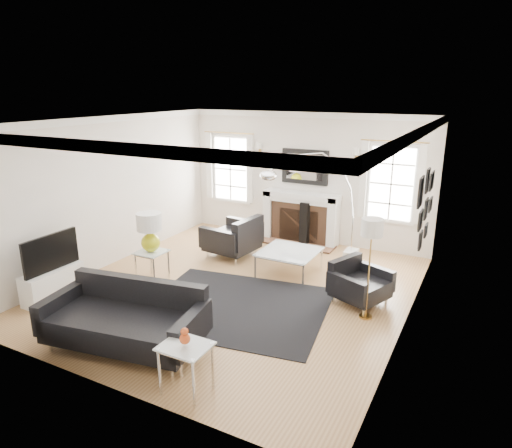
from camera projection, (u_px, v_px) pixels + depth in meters
The scene contains 25 objects.
floor at pixel (238, 288), 7.78m from camera, with size 6.00×6.00×0.00m, color #9E6D42.
back_wall at pixel (305, 178), 9.92m from camera, with size 5.50×0.04×2.80m, color silver.
front_wall at pixel (95, 273), 4.83m from camera, with size 5.50×0.04×2.80m, color silver.
left_wall at pixel (110, 192), 8.59m from camera, with size 0.04×6.00×2.80m, color silver.
right_wall at pixel (413, 233), 6.15m from camera, with size 0.04×6.00×2.80m, color silver.
ceiling at pixel (235, 121), 6.97m from camera, with size 5.50×6.00×0.02m, color white.
crown_molding at pixel (235, 125), 6.99m from camera, with size 5.50×6.00×0.12m, color white.
fireplace at pixel (301, 218), 9.99m from camera, with size 1.70×0.69×1.11m.
mantel_mirror at pixel (305, 167), 9.81m from camera, with size 1.05×0.07×0.75m.
window_left at pixel (231, 169), 10.68m from camera, with size 1.24×0.15×1.62m.
window_right at pixel (391, 184), 9.04m from camera, with size 1.24×0.15×1.62m.
gallery_wall at pixel (425, 203), 7.23m from camera, with size 0.04×1.73×1.29m.
tv_unit at pixel (53, 280), 7.32m from camera, with size 0.35×1.00×1.09m.
area_rug at pixel (236, 306), 7.13m from camera, with size 2.77×2.30×0.01m, color black.
sofa at pixel (127, 319), 5.97m from camera, with size 2.22×1.29×0.68m.
armchair_left at pixel (235, 238), 9.16m from camera, with size 1.02×1.12×0.69m.
armchair_right at pixel (358, 284), 7.21m from camera, with size 0.99×1.04×0.56m.
coffee_table at pixel (289, 253), 8.28m from camera, with size 1.00×1.00×0.44m.
side_table_left at pixel (152, 257), 8.02m from camera, with size 0.48×0.48×0.53m.
nesting_table at pixel (186, 355), 5.01m from camera, with size 0.54×0.45×0.59m.
gourd_lamp at pixel (150, 230), 7.88m from camera, with size 0.44×0.44×0.70m.
orange_vase at pixel (185, 337), 4.94m from camera, with size 0.12×0.12×0.19m.
arc_floor_lamp at pixel (312, 203), 8.58m from camera, with size 1.57×1.46×2.23m.
stick_floor_lamp at pixel (372, 233), 6.42m from camera, with size 0.31×0.31×1.53m.
speaker_tower at pixel (305, 224), 9.81m from camera, with size 0.19×0.19×0.95m, color black.
Camera 1 is at (3.58, -6.17, 3.29)m, focal length 32.00 mm.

